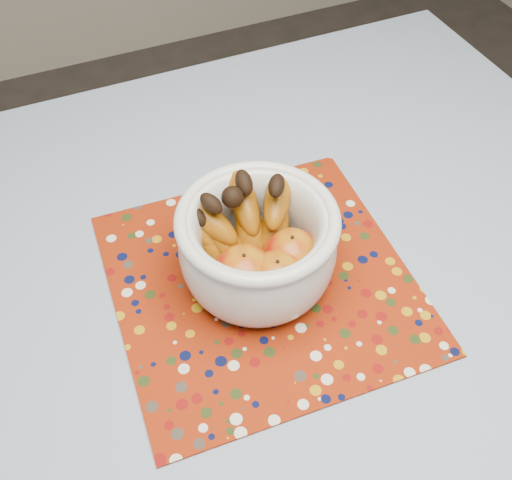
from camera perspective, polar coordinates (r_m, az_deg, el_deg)
table at (r=0.91m, az=3.61°, el=-11.28°), size 1.20×1.20×0.75m
tablecloth at (r=0.84m, az=3.87°, el=-8.55°), size 1.32×1.32×0.01m
placemat at (r=0.88m, az=0.54°, el=-3.97°), size 0.44×0.44×0.00m
fruit_bowl at (r=0.83m, az=-0.35°, el=-0.05°), size 0.24×0.23×0.17m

